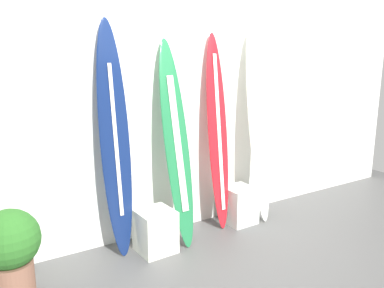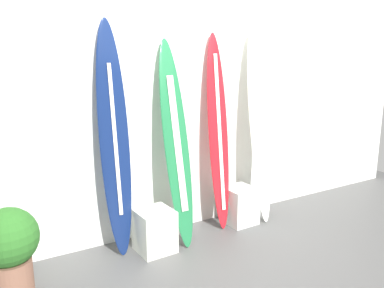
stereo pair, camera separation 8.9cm
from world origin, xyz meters
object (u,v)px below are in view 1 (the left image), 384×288
Objects in this scene: surfboard_emerald at (177,145)px; display_block_center at (155,231)px; surfboard_navy at (115,141)px; surfboard_ivory at (258,129)px; potted_plant at (10,248)px; surfboard_crimson at (218,135)px; display_block_left at (239,205)px.

surfboard_emerald is 4.89× the size of display_block_center.
surfboard_navy is 1.73m from surfboard_ivory.
potted_plant is at bearing -174.22° from surfboard_emerald.
surfboard_crimson is 1.25m from display_block_center.
surfboard_emerald reaches higher than potted_plant.
display_block_left is (0.27, -0.08, -0.86)m from surfboard_crimson.
surfboard_navy is at bearing 14.42° from potted_plant.
surfboard_emerald is at bearing -8.73° from surfboard_navy.
surfboard_crimson is at bearing 12.14° from display_block_center.
surfboard_navy is at bearing 176.75° from display_block_left.
display_block_left is (1.46, -0.08, -0.92)m from surfboard_navy.
surfboard_ivory is 5.10× the size of display_block_center.
display_block_center is (-0.31, -0.10, -0.82)m from surfboard_emerald.
surfboard_crimson is (1.20, -0.00, -0.07)m from surfboard_navy.
potted_plant is at bearing -175.90° from display_block_left.
display_block_left is 0.58× the size of potted_plant.
surfboard_navy reaches higher than display_block_center.
surfboard_navy is 1.05× the size of surfboard_crimson.
display_block_center is at bearing -174.67° from surfboard_ivory.
surfboard_emerald is at bearing -178.19° from surfboard_ivory.
potted_plant reaches higher than display_block_left.
display_block_center is at bearing 2.95° from potted_plant.
potted_plant is (-1.01, -0.26, -0.71)m from surfboard_navy.
surfboard_navy reaches higher than surfboard_crimson.
surfboard_navy is at bearing 148.15° from display_block_center.
surfboard_ivory is 2.83m from potted_plant.
surfboard_crimson is at bearing 173.68° from surfboard_ivory.
display_block_left is at bearing 5.41° from display_block_center.
surfboard_navy reaches higher than surfboard_ivory.
display_block_left is at bearing 0.82° from surfboard_emerald.
surfboard_emerald is 2.84× the size of potted_plant.
display_block_center is (-1.15, -0.11, -0.00)m from display_block_left.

